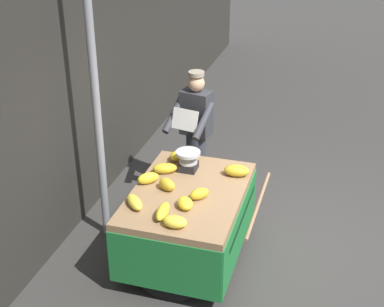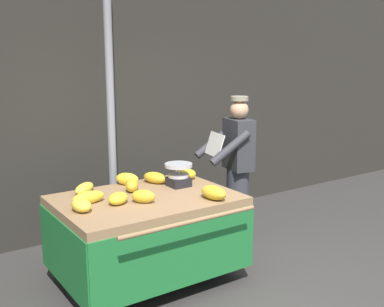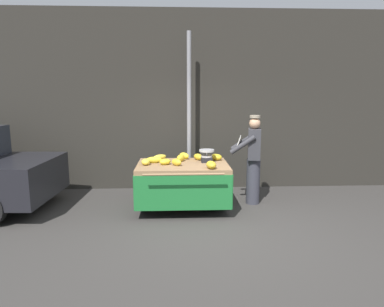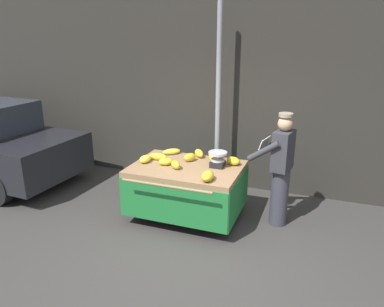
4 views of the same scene
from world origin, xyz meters
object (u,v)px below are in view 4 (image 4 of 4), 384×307
(street_pole, at_px, (218,101))
(banana_bunch_2, at_px, (172,152))
(weighing_scale, at_px, (218,159))
(banana_bunch_9, at_px, (213,157))
(banana_bunch_0, at_px, (158,157))
(banana_bunch_7, at_px, (176,165))
(banana_bunch_8, at_px, (190,157))
(banana_bunch_5, at_px, (166,162))
(banana_bunch_1, at_px, (233,161))
(banana_bunch_3, at_px, (145,159))
(vendor_person, at_px, (280,170))
(banana_cart, at_px, (187,180))
(banana_bunch_6, at_px, (199,153))
(banana_bunch_4, at_px, (208,176))

(street_pole, relative_size, banana_bunch_2, 11.26)
(weighing_scale, distance_m, banana_bunch_9, 0.28)
(street_pole, bearing_deg, weighing_scale, -72.86)
(banana_bunch_0, relative_size, banana_bunch_7, 1.38)
(banana_bunch_8, bearing_deg, banana_bunch_2, 152.45)
(weighing_scale, distance_m, banana_bunch_2, 0.93)
(weighing_scale, relative_size, banana_bunch_8, 1.32)
(banana_bunch_8, bearing_deg, banana_bunch_5, -134.45)
(street_pole, xyz_separation_m, banana_bunch_7, (-0.27, -1.23, -0.76))
(street_pole, relative_size, banana_bunch_7, 15.48)
(banana_bunch_1, relative_size, banana_bunch_3, 0.98)
(banana_bunch_0, relative_size, vendor_person, 0.17)
(banana_bunch_0, relative_size, banana_bunch_5, 1.40)
(banana_bunch_5, xyz_separation_m, banana_bunch_9, (0.62, 0.43, 0.00))
(banana_bunch_7, bearing_deg, street_pole, 77.63)
(banana_bunch_7, bearing_deg, weighing_scale, 27.49)
(banana_bunch_1, bearing_deg, weighing_scale, -138.09)
(weighing_scale, xyz_separation_m, banana_bunch_5, (-0.76, -0.20, -0.06))
(banana_cart, bearing_deg, banana_bunch_7, -125.58)
(banana_bunch_1, bearing_deg, banana_bunch_5, -158.72)
(banana_bunch_1, bearing_deg, banana_bunch_0, -169.90)
(banana_bunch_0, xyz_separation_m, banana_bunch_8, (0.49, 0.12, 0.01))
(banana_bunch_5, bearing_deg, banana_bunch_0, 141.73)
(street_pole, relative_size, banana_bunch_5, 15.65)
(banana_bunch_5, bearing_deg, weighing_scale, 14.55)
(banana_bunch_6, bearing_deg, street_pole, 78.70)
(banana_bunch_1, xyz_separation_m, banana_bunch_9, (-0.34, 0.06, -0.00))
(weighing_scale, bearing_deg, banana_bunch_2, 161.16)
(banana_bunch_0, xyz_separation_m, banana_bunch_9, (0.83, 0.26, 0.00))
(weighing_scale, bearing_deg, vendor_person, 10.91)
(banana_bunch_6, relative_size, banana_bunch_8, 1.14)
(banana_bunch_0, bearing_deg, banana_bunch_4, -27.66)
(banana_bunch_3, bearing_deg, banana_bunch_2, 65.97)
(banana_bunch_1, bearing_deg, banana_bunch_2, 173.33)
(banana_bunch_3, distance_m, banana_bunch_4, 1.19)
(banana_cart, distance_m, banana_bunch_4, 0.70)
(banana_cart, xyz_separation_m, banana_bunch_0, (-0.53, 0.10, 0.28))
(banana_bunch_2, bearing_deg, banana_bunch_4, -43.34)
(banana_bunch_7, bearing_deg, banana_bunch_5, 155.47)
(banana_bunch_6, bearing_deg, banana_bunch_2, -176.52)
(banana_bunch_2, bearing_deg, banana_bunch_3, -114.03)
(banana_bunch_7, xyz_separation_m, banana_bunch_9, (0.42, 0.52, -0.00))
(banana_cart, relative_size, banana_bunch_7, 7.67)
(banana_bunch_9, bearing_deg, banana_bunch_4, -77.94)
(banana_bunch_1, height_order, banana_bunch_2, banana_bunch_1)
(banana_bunch_6, height_order, banana_bunch_7, banana_bunch_6)
(banana_bunch_1, xyz_separation_m, banana_bunch_3, (-1.30, -0.38, -0.01))
(banana_bunch_2, bearing_deg, banana_bunch_1, -6.67)
(banana_bunch_1, height_order, banana_bunch_6, banana_bunch_6)
(banana_bunch_2, relative_size, banana_bunch_6, 1.23)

